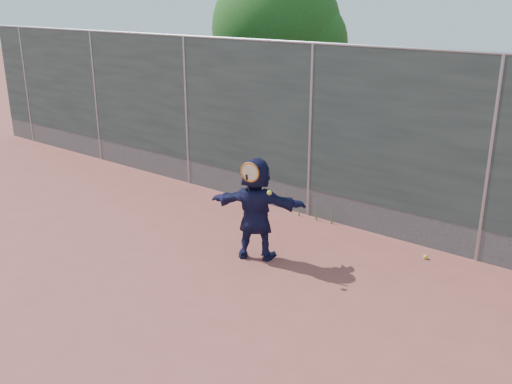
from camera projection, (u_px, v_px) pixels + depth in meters
The scene contains 7 objects.
ground at pixel (163, 288), 7.66m from camera, with size 80.00×80.00×0.00m, color #9E4C42.
player at pixel (256, 209), 8.34m from camera, with size 1.43×0.46×1.54m, color #16173E.
ball_ground at pixel (426, 257), 8.50m from camera, with size 0.07×0.07×0.07m, color #C8D32F.
fence at pixel (311, 128), 9.74m from camera, with size 20.00×0.06×3.03m.
swing_action at pixel (252, 175), 7.95m from camera, with size 0.57×0.18×0.51m.
tree_left at pixel (283, 32), 13.24m from camera, with size 3.15×3.00×4.53m.
weed_clump at pixel (319, 213), 9.94m from camera, with size 0.68×0.07×0.30m.
Camera 1 is at (5.26, -4.55, 3.69)m, focal length 40.00 mm.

